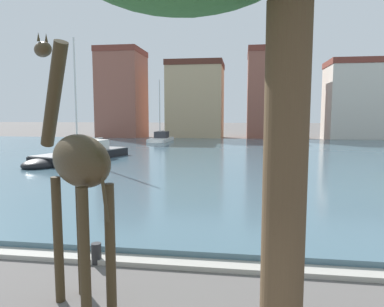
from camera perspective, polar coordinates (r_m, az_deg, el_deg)
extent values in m
cube|color=#476675|center=(28.42, 6.78, -0.61)|extent=(87.98, 40.24, 0.27)
cube|color=#ADA89E|center=(8.61, 3.08, -17.64)|extent=(87.98, 0.50, 0.12)
cylinder|color=#382B19|center=(7.27, -20.87, -12.97)|extent=(0.18, 0.18, 2.41)
cylinder|color=#382B19|center=(7.42, -17.48, -12.44)|extent=(0.18, 0.18, 2.41)
cylinder|color=#382B19|center=(6.21, -16.97, -16.22)|extent=(0.18, 0.18, 2.41)
cylinder|color=#382B19|center=(6.38, -13.07, -15.46)|extent=(0.18, 0.18, 2.41)
ellipsoid|color=#382B19|center=(6.44, -17.70, -1.10)|extent=(1.86, 1.76, 0.92)
cylinder|color=#382B19|center=(7.49, -21.49, 8.61)|extent=(1.12, 1.03, 2.06)
ellipsoid|color=#382B19|center=(8.08, -23.01, 15.26)|extent=(0.63, 0.61, 0.31)
cone|color=#382B19|center=(8.10, -23.63, 16.95)|extent=(0.07, 0.07, 0.18)
cone|color=#382B19|center=(8.14, -22.55, 16.93)|extent=(0.07, 0.07, 0.18)
cylinder|color=#382B19|center=(5.71, -14.11, -5.83)|extent=(0.23, 0.21, 0.98)
cube|color=black|center=(26.83, -17.17, -0.64)|extent=(4.37, 8.33, 0.84)
ellipsoid|color=black|center=(24.12, -23.08, -1.63)|extent=(2.75, 3.26, 0.80)
cube|color=slate|center=(26.79, -17.20, 0.32)|extent=(4.28, 8.17, 0.06)
cube|color=silver|center=(27.20, -16.40, 1.27)|extent=(2.31, 3.13, 0.74)
cylinder|color=silver|center=(26.23, -18.36, 8.83)|extent=(0.12, 0.12, 7.99)
cylinder|color=silver|center=(27.32, -16.16, 2.29)|extent=(0.82, 2.72, 0.08)
cube|color=white|center=(43.15, -5.07, 2.02)|extent=(2.19, 5.46, 0.63)
ellipsoid|color=white|center=(40.67, -5.97, 1.75)|extent=(1.92, 1.93, 0.60)
cube|color=silver|center=(43.13, -5.07, 2.47)|extent=(2.15, 5.35, 0.06)
cube|color=#333338|center=(43.50, -4.95, 3.06)|extent=(1.50, 1.93, 0.78)
cylinder|color=silver|center=(42.64, -5.26, 7.11)|extent=(0.12, 0.12, 7.02)
cylinder|color=silver|center=(43.60, -4.91, 3.66)|extent=(0.12, 1.90, 0.08)
cylinder|color=brown|center=(4.45, 14.66, -8.67)|extent=(0.52, 0.52, 4.85)
cylinder|color=#232326|center=(9.04, -15.24, -15.35)|extent=(0.24, 0.24, 0.50)
cube|color=#8E5142|center=(53.79, -11.20, 8.97)|extent=(6.04, 6.87, 12.24)
cube|color=brown|center=(54.49, -11.36, 15.83)|extent=(6.16, 7.01, 0.80)
cube|color=tan|center=(52.31, 0.62, 8.11)|extent=(7.86, 7.21, 10.31)
cube|color=#51281E|center=(52.77, 0.63, 14.15)|extent=(8.02, 7.36, 0.80)
cube|color=#8E5142|center=(53.51, 12.22, 8.90)|extent=(5.99, 7.68, 12.13)
cube|color=brown|center=(54.20, 12.38, 15.74)|extent=(6.11, 7.83, 0.80)
cube|color=beige|center=(53.89, 25.29, 7.34)|extent=(8.37, 6.35, 10.10)
cube|color=brown|center=(54.31, 25.57, 13.09)|extent=(8.53, 6.48, 0.80)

